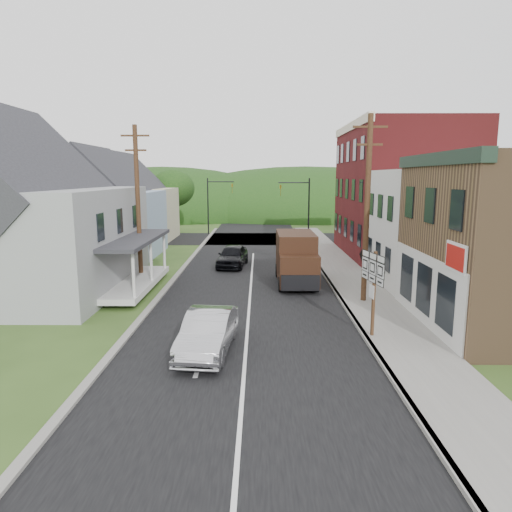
{
  "coord_description": "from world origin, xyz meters",
  "views": [
    {
      "loc": [
        0.48,
        -18.25,
        6.13
      ],
      "look_at": [
        0.31,
        4.3,
        2.2
      ],
      "focal_mm": 32.0,
      "sensor_mm": 36.0,
      "label": 1
    }
  ],
  "objects_px": {
    "delivery_van": "(296,259)",
    "route_sign_cluster": "(373,281)",
    "dark_sedan": "(233,256)",
    "silver_sedan": "(208,333)",
    "warning_sign": "(362,265)"
  },
  "relations": [
    {
      "from": "silver_sedan",
      "to": "delivery_van",
      "type": "xyz_separation_m",
      "value": [
        3.92,
        10.48,
        0.75
      ]
    },
    {
      "from": "delivery_van",
      "to": "route_sign_cluster",
      "type": "bearing_deg",
      "value": -76.99
    },
    {
      "from": "delivery_van",
      "to": "warning_sign",
      "type": "relative_size",
      "value": 2.3
    },
    {
      "from": "delivery_van",
      "to": "dark_sedan",
      "type": "bearing_deg",
      "value": 127.5
    },
    {
      "from": "silver_sedan",
      "to": "dark_sedan",
      "type": "bearing_deg",
      "value": 95.18
    },
    {
      "from": "dark_sedan",
      "to": "route_sign_cluster",
      "type": "distance_m",
      "value": 15.49
    },
    {
      "from": "dark_sedan",
      "to": "delivery_van",
      "type": "xyz_separation_m",
      "value": [
        3.96,
        -5.09,
        0.74
      ]
    },
    {
      "from": "dark_sedan",
      "to": "route_sign_cluster",
      "type": "bearing_deg",
      "value": -60.02
    },
    {
      "from": "silver_sedan",
      "to": "warning_sign",
      "type": "distance_m",
      "value": 10.82
    },
    {
      "from": "dark_sedan",
      "to": "warning_sign",
      "type": "relative_size",
      "value": 1.91
    },
    {
      "from": "delivery_van",
      "to": "warning_sign",
      "type": "distance_m",
      "value": 4.05
    },
    {
      "from": "delivery_van",
      "to": "warning_sign",
      "type": "xyz_separation_m",
      "value": [
        3.25,
        -2.42,
        0.13
      ]
    },
    {
      "from": "silver_sedan",
      "to": "route_sign_cluster",
      "type": "distance_m",
      "value": 6.42
    },
    {
      "from": "silver_sedan",
      "to": "dark_sedan",
      "type": "distance_m",
      "value": 15.57
    },
    {
      "from": "silver_sedan",
      "to": "delivery_van",
      "type": "height_order",
      "value": "delivery_van"
    }
  ]
}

